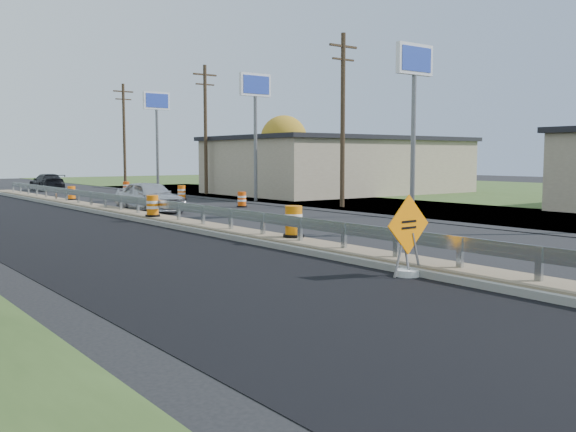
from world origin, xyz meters
TOP-DOWN VIEW (x-y plane):
  - ground at (0.00, 0.00)m, footprint 140.00×140.00m
  - grass_verge_far at (30.00, 10.00)m, footprint 40.00×120.00m
  - milled_overlay at (-4.40, 10.00)m, footprint 7.20×120.00m
  - median at (0.00, 8.00)m, footprint 1.60×55.00m
  - guardrail at (0.00, 9.00)m, footprint 0.10×46.15m
  - retail_building_near at (20.99, 20.00)m, footprint 18.50×12.50m
  - pylon_sign_south at (10.50, 3.00)m, footprint 2.20×0.30m
  - pylon_sign_mid at (10.50, 16.00)m, footprint 2.20×0.30m
  - pylon_sign_north at (10.50, 30.00)m, footprint 2.20×0.30m
  - utility_pole_smid at (11.50, 9.00)m, footprint 1.90×0.26m
  - utility_pole_nmid at (11.50, 24.00)m, footprint 1.90×0.26m
  - utility_pole_north at (11.50, 39.00)m, footprint 1.90×0.26m
  - tree_far_yellow at (26.00, 34.00)m, footprint 4.62×4.62m
  - caution_sign at (-0.90, -7.22)m, footprint 1.38×0.58m
  - barrel_median_near at (0.34, -1.23)m, footprint 0.68×0.68m
  - barrel_median_mid at (-0.22, 7.97)m, footprint 0.62×0.62m
  - barrel_median_far at (0.55, 20.78)m, footprint 0.55×0.55m
  - barrel_shoulder_near at (7.22, 12.51)m, footprint 0.58×0.58m
  - barrel_shoulder_mid at (7.48, 20.13)m, footprint 0.63×0.63m
  - barrel_shoulder_far at (7.51, 29.28)m, footprint 0.60×0.60m
  - car_silver at (1.80, 12.63)m, footprint 2.29×4.75m
  - car_dark_far at (3.92, 37.13)m, footprint 2.04×4.79m

SIDE VIEW (x-z plane):
  - ground at x=0.00m, z-range 0.00..0.00m
  - milled_overlay at x=-4.40m, z-range 0.00..0.01m
  - grass_verge_far at x=30.00m, z-range 0.00..0.03m
  - median at x=0.00m, z-range 0.00..0.23m
  - barrel_shoulder_near at x=7.22m, z-range -0.02..0.83m
  - barrel_shoulder_far at x=7.51m, z-range -0.02..0.87m
  - barrel_shoulder_mid at x=7.48m, z-range -0.02..0.90m
  - caution_sign at x=-0.90m, z-range -0.47..1.44m
  - barrel_median_far at x=0.55m, z-range 0.21..1.02m
  - barrel_median_mid at x=-0.22m, z-range 0.21..1.12m
  - car_dark_far at x=3.92m, z-range 0.00..1.38m
  - barrel_median_near at x=0.34m, z-range 0.21..1.21m
  - guardrail at x=0.00m, z-range 0.37..1.09m
  - car_silver at x=1.80m, z-range 0.00..1.56m
  - retail_building_near at x=20.99m, z-range 0.02..4.29m
  - tree_far_yellow at x=26.00m, z-range 1.11..7.97m
  - utility_pole_smid at x=11.50m, z-range 0.23..9.63m
  - utility_pole_nmid at x=11.50m, z-range 0.23..9.63m
  - utility_pole_north at x=11.50m, z-range 0.23..9.63m
  - pylon_sign_south at x=10.50m, z-range 2.53..10.43m
  - pylon_sign_mid at x=10.50m, z-range 2.53..10.43m
  - pylon_sign_north at x=10.50m, z-range 2.53..10.43m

